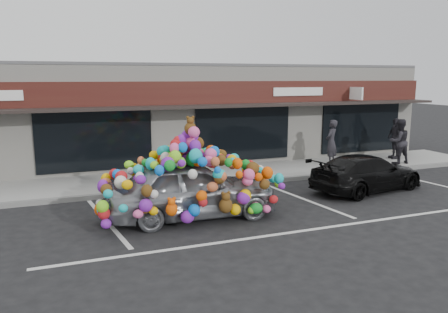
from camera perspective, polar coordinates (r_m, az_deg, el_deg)
name	(u,v)px	position (r m, az deg, el deg)	size (l,w,h in m)	color
ground	(222,210)	(12.60, -0.25, -7.05)	(90.00, 90.00, 0.00)	black
shop_building	(157,113)	(20.21, -8.73, 5.68)	(24.00, 7.20, 4.31)	silver
sidewalk	(184,178)	(16.25, -5.21, -2.83)	(26.00, 3.00, 0.15)	#9B9A95
kerb	(196,188)	(14.85, -3.65, -4.07)	(26.00, 0.18, 0.16)	slate
parking_stripe_left	(107,221)	(12.10, -15.08, -8.14)	(0.12, 4.40, 0.01)	silver
parking_stripe_mid	(303,199)	(13.95, 10.34, -5.47)	(0.12, 4.40, 0.01)	silver
parking_stripe_right	(435,184)	(17.31, 25.87, -3.26)	(0.12, 4.40, 0.01)	silver
lane_line	(327,227)	(11.53, 13.36, -8.98)	(14.00, 0.12, 0.01)	silver
toy_car	(191,183)	(11.80, -4.28, -3.41)	(3.31, 4.95, 2.86)	#A8AEB3
black_sedan	(367,173)	(15.34, 18.16, -2.05)	(4.21, 1.71, 1.22)	black
pedestrian_a	(331,142)	(18.82, 13.83, 1.85)	(0.68, 0.45, 1.87)	black
pedestrian_b	(399,141)	(19.84, 21.89, 1.85)	(0.92, 0.71, 1.89)	black
pedestrian_c	(395,138)	(20.97, 21.44, 2.22)	(0.45, 1.07, 1.82)	#28252B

